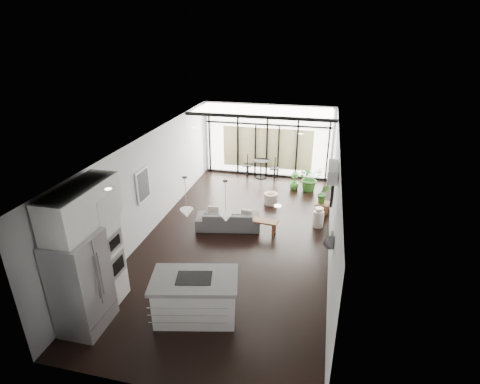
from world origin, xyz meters
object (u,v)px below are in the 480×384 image
at_px(tv, 332,189).
at_px(pouf, 271,198).
at_px(console_bench, 256,225).
at_px(milk_can, 319,217).
at_px(island, 195,297).
at_px(sofa, 228,217).
at_px(fridge, 81,283).

bearing_deg(tv, pouf, 144.11).
xyz_separation_m(console_bench, pouf, (0.13, 1.95, -0.02)).
relative_size(console_bench, milk_can, 2.06).
xyz_separation_m(island, milk_can, (2.27, 4.36, -0.16)).
bearing_deg(island, tv, 46.38).
xyz_separation_m(sofa, tv, (2.85, 0.54, 0.94)).
bearing_deg(fridge, milk_can, 50.05).
relative_size(sofa, milk_can, 3.02).
xyz_separation_m(console_bench, tv, (2.02, 0.59, 1.10)).
xyz_separation_m(fridge, pouf, (2.65, 6.32, -0.81)).
bearing_deg(tv, console_bench, -163.85).
bearing_deg(fridge, tv, 47.46).
xyz_separation_m(fridge, milk_can, (4.25, 5.08, -0.69)).
distance_m(island, sofa, 3.71).
xyz_separation_m(pouf, tv, (1.89, -1.37, 1.12)).
distance_m(fridge, console_bench, 5.10).
height_order(island, pouf, island).
relative_size(fridge, sofa, 1.07).
distance_m(fridge, sofa, 4.77).
height_order(console_bench, pouf, console_bench).
distance_m(sofa, console_bench, 0.85).
distance_m(milk_can, tv, 1.04).
xyz_separation_m(island, console_bench, (0.54, 3.65, -0.26)).
height_order(milk_can, tv, tv).
distance_m(fridge, pouf, 6.90).
distance_m(console_bench, pouf, 1.96).
bearing_deg(island, console_bench, 69.13).
distance_m(sofa, milk_can, 2.65).
height_order(fridge, milk_can, fridge).
height_order(console_bench, milk_can, milk_can).
bearing_deg(fridge, console_bench, 59.98).
xyz_separation_m(fridge, tv, (4.54, 4.95, 0.31)).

